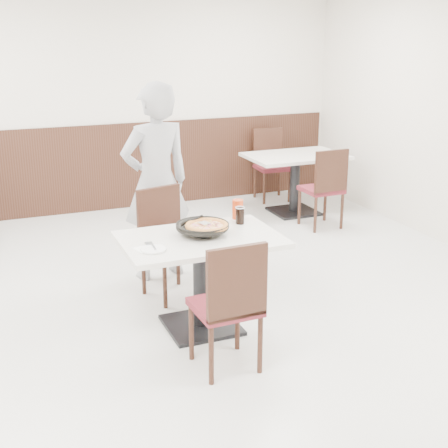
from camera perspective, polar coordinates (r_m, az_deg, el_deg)
name	(u,v)px	position (r m, az deg, el deg)	size (l,w,h in m)	color
floor	(216,318)	(5.14, -0.74, -8.58)	(7.00, 7.00, 0.00)	#A5A4A0
wall_back	(113,100)	(8.02, -10.11, 11.14)	(6.00, 0.04, 2.80)	silver
wainscot_back	(117,167)	(8.14, -9.76, 5.17)	(5.90, 0.03, 1.10)	black
main_table	(201,283)	(4.85, -2.13, -5.41)	(1.20, 0.80, 0.75)	white
chair_near	(225,304)	(4.26, 0.09, -7.28)	(0.42, 0.42, 0.95)	black
chair_far	(171,245)	(5.39, -4.86, -1.91)	(0.42, 0.42, 0.95)	black
trivet	(204,234)	(4.72, -1.80, -0.94)	(0.12, 0.12, 0.04)	black
pizza_pan	(202,229)	(4.76, -1.98, -0.50)	(0.33, 0.33, 0.01)	black
pizza	(207,228)	(4.73, -1.58, -0.37)	(0.30, 0.30, 0.02)	#D78D43
pizza_server	(204,223)	(4.74, -1.81, 0.10)	(0.07, 0.08, 0.00)	silver
napkin	(145,249)	(4.50, -7.21, -2.26)	(0.14, 0.14, 0.00)	white
side_plate	(153,249)	(4.46, -6.46, -2.33)	(0.18, 0.18, 0.01)	white
fork	(154,246)	(4.49, -6.46, -2.06)	(0.02, 0.16, 0.00)	silver
cola_glass	(240,216)	(5.02, 1.47, 0.75)	(0.07, 0.07, 0.13)	black
red_cup	(238,209)	(5.15, 1.26, 1.36)	(0.09, 0.09, 0.16)	#BC320E
diner_person	(156,183)	(5.73, -6.23, 3.78)	(0.66, 0.44, 1.82)	#B1B2B7
bg_table_right	(295,184)	(7.91, 6.47, 3.66)	(1.20, 0.80, 0.75)	white
bg_chair_right_near	(321,188)	(7.37, 8.90, 3.31)	(0.42, 0.42, 0.95)	black
bg_chair_right_far	(272,166)	(8.47, 4.44, 5.34)	(0.42, 0.42, 0.95)	black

